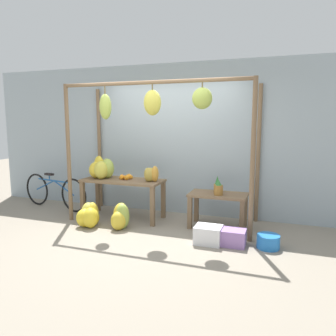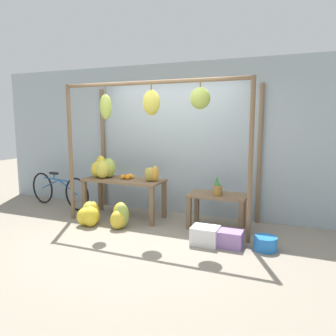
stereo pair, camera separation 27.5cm
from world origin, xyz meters
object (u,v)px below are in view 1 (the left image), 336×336
Objects in this scene: orange_pile at (127,177)px; fruit_crate_white at (208,235)px; banana_pile_ground_right at (121,217)px; parked_bicycle at (54,191)px; papaya_pile at (151,174)px; blue_bucket at (268,242)px; fruit_crate_purple at (233,238)px; banana_pile_on_table at (102,169)px; pineapple_cluster at (218,187)px; banana_pile_ground_left at (89,216)px.

orange_pile reaches higher than fruit_crate_white.
banana_pile_ground_right is at bearing -73.14° from orange_pile.
parked_bicycle is at bearing 177.21° from orange_pile.
papaya_pile reaches higher than fruit_crate_white.
fruit_crate_purple reaches higher than blue_bucket.
banana_pile_on_table reaches higher than pineapple_cluster.
blue_bucket is (2.88, -0.01, -0.08)m from banana_pile_ground_left.
blue_bucket is at bearing -14.60° from orange_pile.
banana_pile_ground_right is at bearing 5.71° from banana_pile_ground_left.
banana_pile_on_table is at bearing 140.78° from banana_pile_ground_right.
banana_pile_ground_right is at bearing -39.22° from banana_pile_on_table.
orange_pile is at bearing 172.00° from papaya_pile.
banana_pile_ground_left is at bearing -81.19° from banana_pile_on_table.
banana_pile_ground_left is 2.41m from fruit_crate_purple.
fruit_crate_purple is at bearing -12.14° from parked_bicycle.
pineapple_cluster is 0.92× the size of blue_bucket.
banana_pile_on_table is 1.14× the size of banana_pile_ground_left.
papaya_pile is at bearing 149.85° from fruit_crate_white.
papaya_pile reaches higher than pineapple_cluster.
orange_pile is (0.48, 0.06, -0.13)m from banana_pile_on_table.
orange_pile reaches higher than parked_bicycle.
papaya_pile is (0.50, -0.07, 0.08)m from orange_pile.
orange_pile is 0.83m from banana_pile_ground_right.
orange_pile is 1.71m from parked_bicycle.
parked_bicycle is at bearing 177.72° from pineapple_cluster.
banana_pile_ground_left reaches higher than fruit_crate_purple.
fruit_crate_purple is (2.41, -0.07, -0.06)m from banana_pile_ground_left.
orange_pile is 0.53× the size of banana_pile_ground_left.
pineapple_cluster is 1.18m from blue_bucket.
banana_pile_on_table is 2.16× the size of orange_pile.
banana_pile_ground_right is at bearing -160.15° from pineapple_cluster.
banana_pile_on_table reaches higher than fruit_crate_purple.
banana_pile_on_table is 1.53× the size of fruit_crate_purple.
banana_pile_ground_left is (-2.05, -0.59, -0.51)m from pineapple_cluster.
banana_pile_ground_left reaches higher than fruit_crate_white.
pineapple_cluster is 1.66m from banana_pile_ground_right.
papaya_pile is at bearing -179.10° from pineapple_cluster.
banana_pile_on_table is at bearing 165.28° from fruit_crate_purple.
pineapple_cluster is at bearing 118.52° from fruit_crate_purple.
banana_pile_on_table is 1.86× the size of papaya_pile.
banana_pile_on_table is 1.15× the size of banana_pile_ground_right.
fruit_crate_white is 0.35m from fruit_crate_purple.
papaya_pile is at bearing 58.44° from banana_pile_ground_right.
blue_bucket is at bearing -0.13° from banana_pile_ground_left.
banana_pile_ground_left is at bearing 178.40° from fruit_crate_purple.
papaya_pile is at bearing 157.21° from fruit_crate_purple.
banana_pile_ground_left is at bearing 176.98° from fruit_crate_white.
papaya_pile reaches higher than banana_pile_ground_left.
pineapple_cluster is (1.67, -0.05, -0.07)m from orange_pile.
fruit_crate_purple is (3.69, -0.79, -0.23)m from parked_bicycle.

